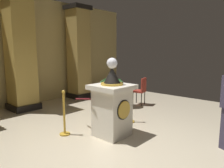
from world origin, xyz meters
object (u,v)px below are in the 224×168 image
at_px(stanchion_near, 130,110).
at_px(pedestal_clock, 112,105).
at_px(stanchion_far, 64,119).
at_px(potted_palm_right, 111,99).
at_px(cafe_chair_red, 141,89).
at_px(cafe_table, 126,93).

bearing_deg(stanchion_near, pedestal_clock, -166.46).
bearing_deg(pedestal_clock, stanchion_near, 13.54).
distance_m(pedestal_clock, stanchion_far, 1.14).
bearing_deg(pedestal_clock, stanchion_far, 129.78).
height_order(potted_palm_right, cafe_chair_red, potted_palm_right).
relative_size(potted_palm_right, cafe_table, 1.52).
height_order(pedestal_clock, stanchion_far, pedestal_clock).
bearing_deg(stanchion_far, potted_palm_right, 17.35).
relative_size(stanchion_far, potted_palm_right, 0.92).
bearing_deg(stanchion_far, cafe_table, 9.44).
distance_m(stanchion_near, stanchion_far, 1.80).
relative_size(pedestal_clock, stanchion_near, 1.78).
bearing_deg(potted_palm_right, pedestal_clock, -137.16).
bearing_deg(cafe_chair_red, potted_palm_right, 154.35).
bearing_deg(stanchion_far, pedestal_clock, -50.22).
distance_m(stanchion_far, cafe_chair_red, 3.46).
height_order(stanchion_far, cafe_table, stanchion_far).
relative_size(cafe_table, cafe_chair_red, 0.78).
distance_m(potted_palm_right, cafe_table, 0.57).
bearing_deg(cafe_chair_red, stanchion_near, -154.05).
bearing_deg(pedestal_clock, potted_palm_right, 42.84).
bearing_deg(cafe_table, cafe_chair_red, -21.54).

